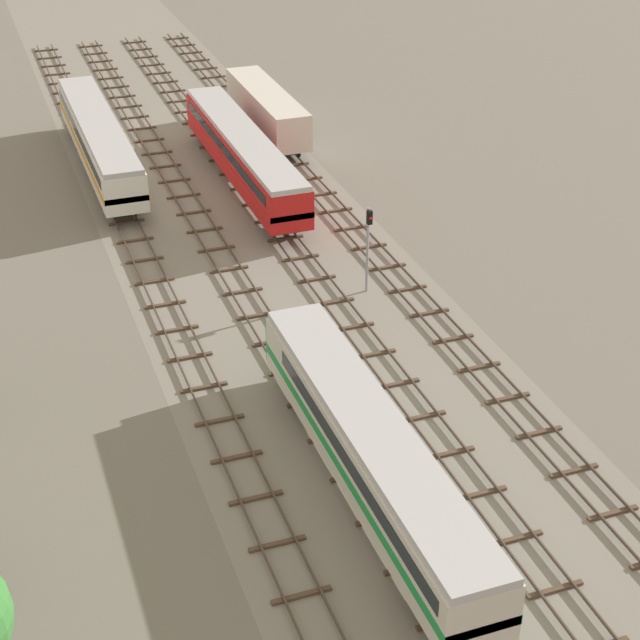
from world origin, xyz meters
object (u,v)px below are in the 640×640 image
passenger_coach_far_left_midfar (99,139)px  signal_post_nearest (368,240)px  freight_boxcar_centre_far (267,108)px  passenger_coach_centre_left_mid (243,152)px  diesel_railcar_left_near (371,450)px

passenger_coach_far_left_midfar → signal_post_nearest: (11.48, -24.01, 0.75)m
signal_post_nearest → freight_boxcar_centre_far: bearing=85.1°
passenger_coach_far_left_midfar → freight_boxcar_centre_far: 14.09m
passenger_coach_centre_left_mid → freight_boxcar_centre_far: passenger_coach_centre_left_mid is taller
diesel_railcar_left_near → signal_post_nearest: bearing=68.3°
passenger_coach_far_left_midfar → signal_post_nearest: signal_post_nearest is taller
diesel_railcar_left_near → passenger_coach_far_left_midfar: same height
diesel_railcar_left_near → passenger_coach_centre_left_mid: bearing=82.5°
passenger_coach_centre_left_mid → freight_boxcar_centre_far: 10.26m
diesel_railcar_left_near → passenger_coach_centre_left_mid: (4.59, 35.04, 0.02)m
diesel_railcar_left_near → passenger_coach_centre_left_mid: same height
passenger_coach_far_left_midfar → freight_boxcar_centre_far: (13.78, 2.93, -0.16)m
diesel_railcar_left_near → passenger_coach_far_left_midfar: 41.54m
passenger_coach_far_left_midfar → signal_post_nearest: 26.62m
freight_boxcar_centre_far → diesel_railcar_left_near: bearing=-101.7°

